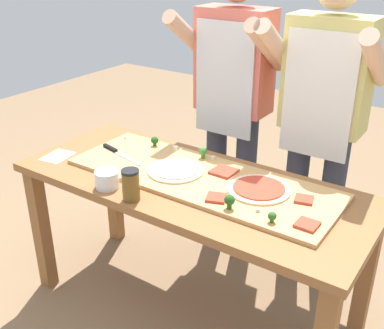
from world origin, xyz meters
The scene contains 23 objects.
ground_plane centered at (0.00, 0.00, 0.00)m, with size 8.00×8.00×0.00m, color #896B4C.
prep_table centered at (0.00, 0.00, 0.65)m, with size 1.67×0.68×0.76m.
cutting_board centered at (0.03, 0.04, 0.77)m, with size 1.28×0.45×0.02m, color tan.
chefs_knife centered at (-0.47, 0.02, 0.78)m, with size 0.31×0.09×0.02m.
pizza_whole_cheese_artichoke centered at (-0.09, 0.01, 0.78)m, with size 0.26×0.26×0.02m.
pizza_whole_tomato_red centered at (0.32, 0.06, 0.78)m, with size 0.27×0.27×0.02m.
pizza_slice_near_left centered at (0.20, -0.10, 0.78)m, with size 0.08×0.08×0.01m, color #BC3D28.
pizza_slice_center centered at (0.60, -0.09, 0.78)m, with size 0.08×0.08×0.01m, color #BC3D28.
pizza_slice_near_right centered at (0.51, 0.09, 0.78)m, with size 0.07×0.07×0.01m, color #BC3D28.
pizza_slice_far_right centered at (0.10, 0.13, 0.78)m, with size 0.11×0.11×0.01m, color #BC3D28.
broccoli_floret_center_left centered at (0.29, -0.14, 0.81)m, with size 0.04×0.04×0.06m.
broccoli_floret_center_right centered at (-0.07, 0.21, 0.81)m, with size 0.04×0.04×0.06m.
broccoli_floret_back_mid centered at (-0.36, 0.20, 0.81)m, with size 0.04×0.04×0.05m.
broccoli_floret_front_mid centered at (0.47, -0.14, 0.80)m, with size 0.03×0.03×0.05m.
cheese_crumble_a centered at (-0.56, 0.18, 0.78)m, with size 0.01×0.01×0.01m, color white.
cheese_crumble_b centered at (-0.24, 0.21, 0.79)m, with size 0.02×0.02×0.02m, color white.
cheese_crumble_c centered at (-0.02, 0.23, 0.78)m, with size 0.02×0.02×0.02m, color silver.
cheese_crumble_d centered at (0.39, -0.10, 0.78)m, with size 0.02×0.02×0.02m, color white.
flour_cup centered at (-0.27, -0.26, 0.79)m, with size 0.11×0.11×0.08m.
sauce_jar centered at (-0.11, -0.28, 0.83)m, with size 0.08×0.08×0.14m.
recipe_note centered at (-0.71, -0.16, 0.76)m, with size 0.12×0.15×0.00m, color white.
cook_left centered at (-0.14, 0.61, 1.00)m, with size 0.54×0.39×1.67m.
cook_right centered at (0.37, 0.61, 1.00)m, with size 0.54×0.39×1.67m.
Camera 1 is at (1.09, -1.57, 1.75)m, focal length 43.92 mm.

